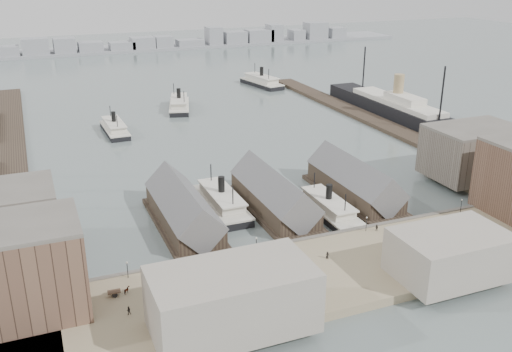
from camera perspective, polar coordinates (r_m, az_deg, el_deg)
name	(u,v)px	position (r m, az deg, el deg)	size (l,w,h in m)	color
ground	(300,236)	(147.14, 4.44, -6.05)	(900.00, 900.00, 0.00)	#576464
quay	(340,270)	(131.32, 8.38, -9.28)	(180.00, 30.00, 2.00)	gray
seawall	(310,241)	(142.51, 5.39, -6.51)	(180.00, 1.20, 2.30)	#59544C
west_wharf	(12,151)	(226.66, -23.25, 2.30)	(10.00, 220.00, 1.60)	#2D231C
east_wharf	(368,118)	(257.09, 11.16, 5.68)	(10.00, 180.00, 1.60)	#2D231C
ferry_shed_west	(183,211)	(151.13, -7.28, -3.45)	(14.00, 42.00, 12.60)	#2D231C
ferry_shed_center	(274,196)	(159.00, 1.79, -2.02)	(14.00, 42.00, 12.60)	#2D231C
ferry_shed_east	(354,183)	(170.51, 9.80, -0.71)	(14.00, 42.00, 12.60)	#2D231C
warehouse_east_back	(474,152)	(192.29, 20.93, 2.23)	(28.00, 20.00, 15.00)	#60564C
street_bldg_center	(450,254)	(130.82, 18.87, -7.39)	(24.00, 16.00, 10.00)	gray
street_bldg_west	(232,299)	(107.26, -2.37, -12.19)	(30.00, 16.00, 12.00)	gray
lamp_post_far_w	(127,267)	(126.85, -12.76, -8.83)	(0.44, 0.44, 3.92)	black
lamp_post_near_w	(256,242)	(133.74, 0.04, -6.63)	(0.44, 0.44, 3.92)	black
lamp_post_near_e	(367,221)	(146.56, 11.00, -4.46)	(0.44, 0.44, 3.92)	black
lamp_post_far_e	(462,203)	(163.94, 19.86, -2.57)	(0.44, 0.44, 3.92)	black
far_shore	(102,47)	(458.90, -15.11, 12.35)	(500.00, 40.00, 15.72)	gray
ferry_docked_west	(222,201)	(161.45, -3.44, -2.53)	(8.74, 29.15, 10.41)	black
ferry_docked_east	(328,207)	(158.90, 7.24, -3.14)	(8.04, 26.81, 9.58)	black
ferry_open_near	(115,128)	(239.57, -13.96, 4.70)	(8.71, 26.79, 9.49)	black
ferry_open_mid	(179,104)	(272.74, -7.69, 7.13)	(16.57, 31.03, 10.62)	black
ferry_open_far	(262,81)	(322.07, 0.56, 9.45)	(15.21, 32.74, 11.26)	black
ocean_steamer	(397,108)	(263.24, 13.91, 6.58)	(13.27, 96.98, 19.40)	black
tram	(459,231)	(149.60, 19.66, -5.18)	(2.92, 10.22, 3.61)	black
horse_cart_left	(123,291)	(122.41, -13.21, -11.11)	(4.62, 1.63, 1.44)	black
horse_cart_center	(298,264)	(128.96, 4.19, -8.76)	(4.94, 3.06, 1.65)	black
horse_cart_right	(447,250)	(141.63, 18.54, -7.03)	(4.74, 3.52, 1.56)	black
pedestrian_0	(87,301)	(120.88, -16.54, -11.86)	(0.62, 0.45, 1.70)	black
pedestrian_1	(129,310)	(115.93, -12.63, -12.98)	(0.84, 0.66, 1.74)	black
pedestrian_2	(206,262)	(129.85, -5.07, -8.53)	(1.17, 0.67, 1.81)	black
pedestrian_3	(301,279)	(123.25, 4.56, -10.27)	(1.03, 0.43, 1.75)	black
pedestrian_4	(327,255)	(133.16, 7.16, -7.85)	(0.83, 0.54, 1.69)	black
pedestrian_5	(392,260)	(133.93, 13.47, -8.13)	(0.62, 0.45, 1.69)	black
pedestrian_6	(377,228)	(147.91, 11.97, -5.09)	(0.83, 0.65, 1.71)	black
pedestrian_7	(467,239)	(148.16, 20.37, -5.97)	(1.10, 0.63, 1.71)	black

